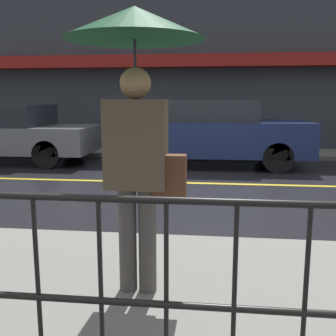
{
  "coord_description": "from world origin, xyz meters",
  "views": [
    {
      "loc": [
        0.21,
        -7.04,
        1.51
      ],
      "look_at": [
        -0.34,
        -2.3,
        0.68
      ],
      "focal_mm": 42.0,
      "sensor_mm": 36.0,
      "label": 1
    }
  ],
  "objects": [
    {
      "name": "sidewalk_far",
      "position": [
        0.0,
        3.95,
        0.05
      ],
      "size": [
        28.0,
        1.72,
        0.1
      ],
      "color": "gray",
      "rests_on": "ground_plane"
    },
    {
      "name": "car_grey",
      "position": [
        -4.81,
        2.03,
        0.71
      ],
      "size": [
        4.24,
        1.84,
        1.39
      ],
      "color": "slate",
      "rests_on": "ground_plane"
    },
    {
      "name": "lane_marking",
      "position": [
        0.0,
        0.0,
        0.0
      ],
      "size": [
        25.2,
        0.12,
        0.01
      ],
      "color": "gold",
      "rests_on": "ground_plane"
    },
    {
      "name": "railing_foreground",
      "position": [
        0.0,
        -5.29,
        0.7
      ],
      "size": [
        12.0,
        0.04,
        0.97
      ],
      "color": "black",
      "rests_on": "sidewalk_near"
    },
    {
      "name": "car_navy",
      "position": [
        0.21,
        2.03,
        0.77
      ],
      "size": [
        4.22,
        1.78,
        1.49
      ],
      "color": "#19234C",
      "rests_on": "ground_plane"
    },
    {
      "name": "building_storefront",
      "position": [
        0.0,
        4.94,
        3.11
      ],
      "size": [
        28.0,
        0.85,
        6.29
      ],
      "color": "#383D42",
      "rests_on": "ground_plane"
    },
    {
      "name": "ground_plane",
      "position": [
        0.0,
        0.0,
        0.0
      ],
      "size": [
        80.0,
        80.0,
        0.0
      ],
      "primitive_type": "plane",
      "color": "black"
    },
    {
      "name": "sidewalk_near",
      "position": [
        0.0,
        -4.31,
        0.05
      ],
      "size": [
        28.0,
        2.45,
        0.1
      ],
      "color": "gray",
      "rests_on": "ground_plane"
    },
    {
      "name": "pedestrian",
      "position": [
        -0.32,
        -4.33,
        1.66
      ],
      "size": [
        0.96,
        0.96,
        2.02
      ],
      "rotation": [
        0.0,
        0.0,
        3.14
      ],
      "color": "#4C4742",
      "rests_on": "sidewalk_near"
    }
  ]
}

